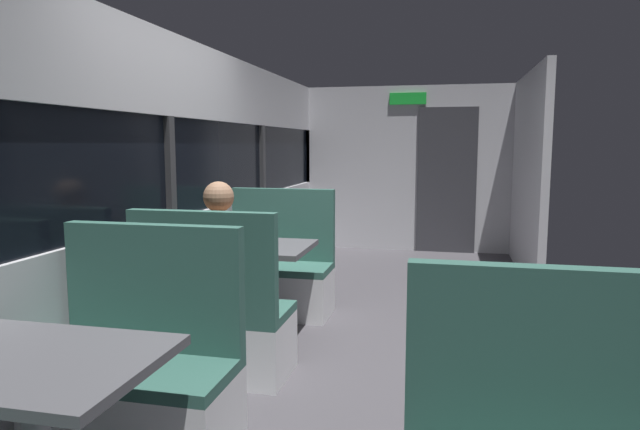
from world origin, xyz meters
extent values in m
cube|color=#423F44|center=(0.00, 0.00, -0.01)|extent=(3.30, 9.20, 0.02)
cube|color=#B2B2B7|center=(-1.45, 0.00, 0.47)|extent=(0.08, 8.40, 0.95)
cube|color=#B2B2B7|center=(-1.45, 0.00, 2.00)|extent=(0.08, 8.40, 0.60)
cube|color=black|center=(-1.46, 0.00, 1.32)|extent=(0.03, 8.40, 0.75)
cube|color=#2D2D30|center=(-1.43, 0.00, 1.32)|extent=(0.06, 0.08, 0.75)
cube|color=#2D2D30|center=(-1.43, 2.10, 1.32)|extent=(0.06, 0.08, 0.75)
cube|color=#2D2D30|center=(-1.43, 4.20, 1.32)|extent=(0.06, 0.08, 0.75)
cube|color=#B2B2B7|center=(0.00, 4.20, 1.15)|extent=(2.90, 0.08, 2.30)
cube|color=#333338|center=(0.55, 4.15, 1.00)|extent=(0.80, 0.04, 2.00)
cube|color=green|center=(0.00, 4.14, 2.12)|extent=(0.50, 0.03, 0.16)
cube|color=#B2B2B7|center=(1.45, 3.00, 1.15)|extent=(0.08, 2.40, 2.30)
cube|color=#4C4C51|center=(-0.89, -2.09, 0.72)|extent=(0.90, 0.70, 0.04)
cube|color=silver|center=(-0.89, -1.43, 0.20)|extent=(0.95, 0.50, 0.39)
cube|color=#2D564C|center=(-0.89, -1.43, 0.42)|extent=(0.95, 0.50, 0.06)
cube|color=#2D564C|center=(-0.89, -1.22, 0.78)|extent=(0.95, 0.08, 0.65)
cylinder|color=#9E9EA3|center=(-0.89, 0.22, 0.35)|extent=(0.10, 0.10, 0.70)
cube|color=#4C4C51|center=(-0.89, 0.22, 0.72)|extent=(0.90, 0.70, 0.04)
cube|color=silver|center=(-0.89, -0.44, 0.20)|extent=(0.95, 0.50, 0.39)
cube|color=#2D564C|center=(-0.89, -0.44, 0.42)|extent=(0.95, 0.50, 0.06)
cube|color=#2D564C|center=(-0.89, -0.65, 0.78)|extent=(0.95, 0.08, 0.65)
cube|color=silver|center=(-0.89, 0.88, 0.20)|extent=(0.95, 0.50, 0.39)
cube|color=#2D564C|center=(-0.89, 0.88, 0.42)|extent=(0.95, 0.50, 0.06)
cube|color=#2D564C|center=(-0.89, 1.09, 0.78)|extent=(0.95, 0.08, 0.65)
cube|color=#2D564C|center=(0.89, -1.82, 0.78)|extent=(0.95, 0.08, 0.65)
cube|color=#26262D|center=(-0.89, -0.44, 0.23)|extent=(0.30, 0.36, 0.45)
cube|color=#8C664C|center=(-0.89, -0.39, 0.75)|extent=(0.34, 0.22, 0.60)
sphere|color=#8C664C|center=(-0.89, -0.37, 1.16)|extent=(0.20, 0.20, 0.20)
cylinder|color=#8C664C|center=(-1.09, -0.21, 0.77)|extent=(0.07, 0.28, 0.07)
cylinder|color=#8C664C|center=(-0.69, -0.21, 0.77)|extent=(0.07, 0.28, 0.07)
camera|label=1|loc=(0.54, -3.73, 1.50)|focal=31.32mm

